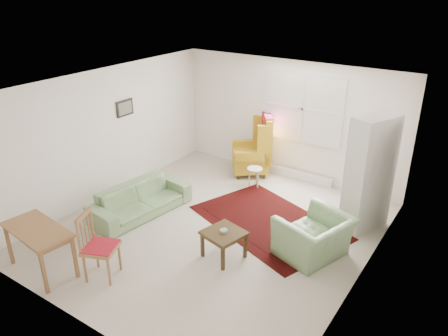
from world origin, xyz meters
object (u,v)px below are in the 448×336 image
Objects in this scene: cabinet at (370,174)px; desk_chair at (101,246)px; armchair at (314,233)px; stool at (255,177)px; coffee_table at (224,244)px; sofa at (140,195)px; wingback_chair at (251,145)px; desk at (41,250)px.

desk_chair is at bearing -104.30° from cabinet.
armchair is 2.49× the size of stool.
coffee_table is 0.55× the size of desk_chair.
sofa is 3.40× the size of coffee_table.
wingback_chair is 2.39× the size of coffee_table.
stool is 4.36m from desk.
desk reaches higher than stool.
stool is at bearing 109.51° from coffee_table.
sofa reaches higher than coffee_table.
desk_chair reaches higher than desk.
desk is (-3.55, -3.88, -0.65)m from cabinet.
cabinet reaches higher than coffee_table.
desk_chair is at bearing 25.23° from desk.
sofa is 2.44m from stool.
stool is (1.17, 2.13, -0.18)m from sofa.
armchair is 4.09m from desk.
armchair is at bearing 36.03° from coffee_table.
cabinet is (1.51, 2.11, 0.78)m from coffee_table.
cabinet is 5.30m from desk.
coffee_table is at bearing -102.06° from cabinet.
stool is 0.21× the size of cabinet.
coffee_table is at bearing -70.49° from stool.
cabinet reaches higher than armchair.
desk_chair is at bearing -29.01° from armchair.
wingback_chair is 3.21× the size of stool.
desk is at bearing -33.10° from armchair.
cabinet is (3.54, 1.83, 0.62)m from sofa.
desk is (-2.04, -1.77, 0.13)m from coffee_table.
desk is at bearing -172.74° from sofa.
wingback_chair is at bearing 113.47° from coffee_table.
wingback_chair is at bearing -113.70° from armchair.
armchair is 0.52× the size of cabinet.
desk_chair is at bearing -145.56° from sofa.
desk is (-1.18, -4.19, 0.15)m from stool.
cabinet is at bearing -60.15° from desk_chair.
sofa is 2.77m from wingback_chair.
cabinet is at bearing -178.94° from armchair.
armchair is 3.19m from desk_chair.
coffee_table is at bearing -13.92° from wingback_chair.
desk is at bearing -108.94° from cabinet.
desk_chair reaches higher than sofa.
wingback_chair is at bearing -21.25° from desk_chair.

